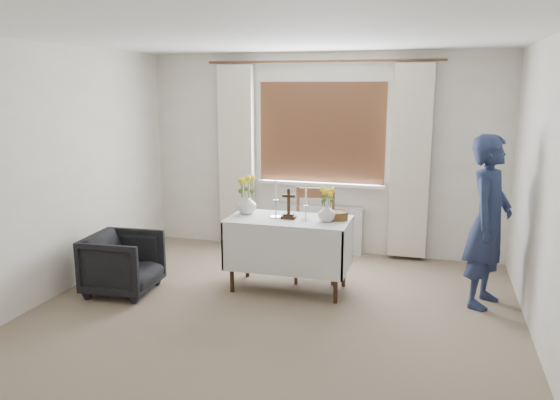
# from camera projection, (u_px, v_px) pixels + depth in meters

# --- Properties ---
(ground) EXTENTS (5.00, 5.00, 0.00)m
(ground) POSITION_uv_depth(u_px,v_px,m) (261.00, 331.00, 4.75)
(ground) COLOR gray
(ground) RESTS_ON ground
(altar_table) EXTENTS (1.24, 0.64, 0.76)m
(altar_table) POSITION_uv_depth(u_px,v_px,m) (289.00, 254.00, 5.65)
(altar_table) COLOR white
(altar_table) RESTS_ON ground
(wooden_chair) EXTENTS (0.54, 0.54, 0.99)m
(wooden_chair) POSITION_uv_depth(u_px,v_px,m) (315.00, 235.00, 5.95)
(wooden_chair) COLOR brown
(wooden_chair) RESTS_ON ground
(armchair) EXTENTS (0.72, 0.71, 0.62)m
(armchair) POSITION_uv_depth(u_px,v_px,m) (123.00, 263.00, 5.58)
(armchair) COLOR black
(armchair) RESTS_ON ground
(person) EXTENTS (0.58, 0.71, 1.66)m
(person) POSITION_uv_depth(u_px,v_px,m) (488.00, 222.00, 5.17)
(person) COLOR navy
(person) RESTS_ON ground
(radiator) EXTENTS (1.10, 0.10, 0.60)m
(radiator) POSITION_uv_depth(u_px,v_px,m) (319.00, 229.00, 6.97)
(radiator) COLOR silver
(radiator) RESTS_ON ground
(wooden_cross) EXTENTS (0.15, 0.11, 0.31)m
(wooden_cross) POSITION_uv_depth(u_px,v_px,m) (289.00, 204.00, 5.54)
(wooden_cross) COLOR black
(wooden_cross) RESTS_ON altar_table
(candlestick_left) EXTENTS (0.11, 0.11, 0.39)m
(candlestick_left) POSITION_uv_depth(u_px,v_px,m) (276.00, 199.00, 5.57)
(candlestick_left) COLOR silver
(candlestick_left) RESTS_ON altar_table
(candlestick_right) EXTENTS (0.11, 0.11, 0.32)m
(candlestick_right) POSITION_uv_depth(u_px,v_px,m) (306.00, 205.00, 5.46)
(candlestick_right) COLOR silver
(candlestick_right) RESTS_ON altar_table
(flower_vase_left) EXTENTS (0.25, 0.25, 0.22)m
(flower_vase_left) POSITION_uv_depth(u_px,v_px,m) (247.00, 204.00, 5.76)
(flower_vase_left) COLOR silver
(flower_vase_left) RESTS_ON altar_table
(flower_vase_right) EXTENTS (0.18, 0.18, 0.18)m
(flower_vase_right) POSITION_uv_depth(u_px,v_px,m) (327.00, 212.00, 5.44)
(flower_vase_right) COLOR silver
(flower_vase_right) RESTS_ON altar_table
(wicker_basket) EXTENTS (0.25, 0.25, 0.08)m
(wicker_basket) POSITION_uv_depth(u_px,v_px,m) (337.00, 215.00, 5.53)
(wicker_basket) COLOR brown
(wicker_basket) RESTS_ON altar_table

